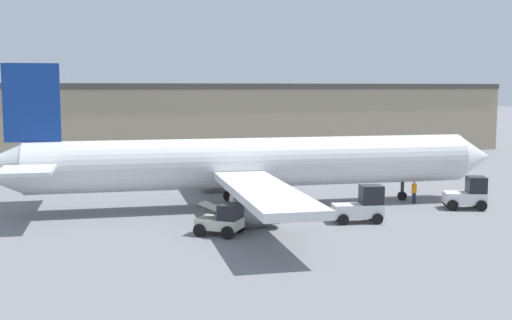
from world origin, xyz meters
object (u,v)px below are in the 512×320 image
ground_crew_worker (414,192)px  baggage_tug (468,194)px  airplane (244,164)px  belt_loader_truck (222,220)px  pushback_tug (362,206)px

ground_crew_worker → baggage_tug: baggage_tug is taller
airplane → belt_loader_truck: (-4.61, -8.20, -2.34)m
baggage_tug → pushback_tug: pushback_tug is taller
airplane → belt_loader_truck: bearing=-109.8°
belt_loader_truck → pushback_tug: pushback_tug is taller
ground_crew_worker → belt_loader_truck: size_ratio=0.52×
ground_crew_worker → pushback_tug: size_ratio=0.49×
belt_loader_truck → pushback_tug: bearing=41.9°
baggage_tug → belt_loader_truck: bearing=-149.6°
baggage_tug → belt_loader_truck: (-19.93, -1.06, -0.15)m
belt_loader_truck → airplane: bearing=103.1°
airplane → baggage_tug: airplane is taller
airplane → belt_loader_truck: size_ratio=12.12×
airplane → pushback_tug: size_ratio=11.33×
baggage_tug → belt_loader_truck: baggage_tug is taller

